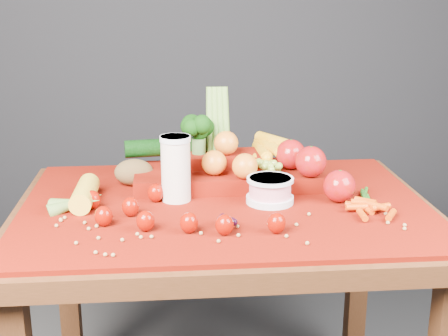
{
  "coord_description": "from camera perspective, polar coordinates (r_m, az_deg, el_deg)",
  "views": [
    {
      "loc": [
        -0.14,
        -1.54,
        1.31
      ],
      "look_at": [
        0.0,
        0.02,
        0.85
      ],
      "focal_mm": 50.0,
      "sensor_mm": 36.0,
      "label": 1
    }
  ],
  "objects": [
    {
      "name": "corn_ear",
      "position": [
        1.63,
        -13.16,
        -2.89
      ],
      "size": [
        0.18,
        0.23,
        0.06
      ],
      "rotation": [
        0.0,
        0.0,
        1.55
      ],
      "color": "yellow",
      "rests_on": "red_cloth"
    },
    {
      "name": "soybean_scatter",
      "position": [
        1.45,
        0.76,
        -5.63
      ],
      "size": [
        0.84,
        0.24,
        0.01
      ],
      "primitive_type": null,
      "color": "#A78248",
      "rests_on": "red_cloth"
    },
    {
      "name": "strawberry_scatter",
      "position": [
        1.5,
        -5.6,
        -4.01
      ],
      "size": [
        0.48,
        0.28,
        0.05
      ],
      "color": "#810900",
      "rests_on": "red_cloth"
    },
    {
      "name": "yogurt_bowl",
      "position": [
        1.63,
        4.23,
        -1.95
      ],
      "size": [
        0.13,
        0.13,
        0.07
      ],
      "rotation": [
        0.0,
        0.0,
        0.16
      ],
      "color": "silver",
      "rests_on": "red_cloth"
    },
    {
      "name": "dark_grape_cluster",
      "position": [
        1.48,
        0.05,
        -4.89
      ],
      "size": [
        0.06,
        0.05,
        0.03
      ],
      "primitive_type": null,
      "color": "black",
      "rests_on": "red_cloth"
    },
    {
      "name": "milk_glass",
      "position": [
        1.63,
        -4.43,
        0.17
      ],
      "size": [
        0.08,
        0.08,
        0.17
      ],
      "rotation": [
        0.0,
        0.0,
        -0.14
      ],
      "color": "beige",
      "rests_on": "red_cloth"
    },
    {
      "name": "potato",
      "position": [
        1.79,
        -8.23,
        -0.39
      ],
      "size": [
        0.11,
        0.08,
        0.08
      ],
      "primitive_type": "ellipsoid",
      "color": "brown",
      "rests_on": "red_cloth"
    },
    {
      "name": "baby_carrot_pile",
      "position": [
        1.6,
        12.96,
        -3.49
      ],
      "size": [
        0.17,
        0.17,
        0.03
      ],
      "primitive_type": null,
      "color": "#C63F07",
      "rests_on": "red_cloth"
    },
    {
      "name": "green_bean_pile",
      "position": [
        1.7,
        13.01,
        -2.64
      ],
      "size": [
        0.14,
        0.12,
        0.01
      ],
      "primitive_type": null,
      "color": "#215D15",
      "rests_on": "red_cloth"
    },
    {
      "name": "produce_mound",
      "position": [
        1.77,
        1.21,
        0.38
      ],
      "size": [
        0.62,
        0.36,
        0.27
      ],
      "color": "#650B03",
      "rests_on": "red_cloth"
    },
    {
      "name": "red_cloth",
      "position": [
        1.64,
        0.06,
        -3.34
      ],
      "size": [
        1.05,
        0.75,
        0.01
      ],
      "primitive_type": "cube",
      "color": "#650B03",
      "rests_on": "table"
    },
    {
      "name": "table",
      "position": [
        1.68,
        0.06,
        -6.59
      ],
      "size": [
        1.1,
        0.8,
        0.75
      ],
      "color": "#341C0B",
      "rests_on": "ground"
    }
  ]
}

